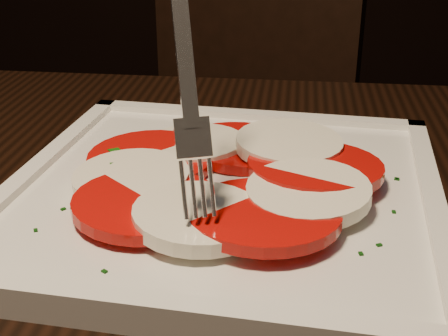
# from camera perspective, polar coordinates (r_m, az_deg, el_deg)

# --- Properties ---
(chair) EXTENTS (0.54, 0.54, 0.93)m
(chair) POSITION_cam_1_polar(r_m,az_deg,el_deg) (1.21, 0.91, 3.51)
(chair) COLOR black
(chair) RESTS_ON ground
(plate) EXTENTS (0.36, 0.36, 0.01)m
(plate) POSITION_cam_1_polar(r_m,az_deg,el_deg) (0.47, 0.00, -2.49)
(plate) COLOR white
(plate) RESTS_ON table
(caprese_salad) EXTENTS (0.26, 0.24, 0.03)m
(caprese_salad) POSITION_cam_1_polar(r_m,az_deg,el_deg) (0.46, -0.00, -0.59)
(caprese_salad) COLOR #CA0504
(caprese_salad) RESTS_ON plate
(fork) EXTENTS (0.06, 0.10, 0.18)m
(fork) POSITION_cam_1_polar(r_m,az_deg,el_deg) (0.40, -3.92, 10.76)
(fork) COLOR white
(fork) RESTS_ON caprese_salad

